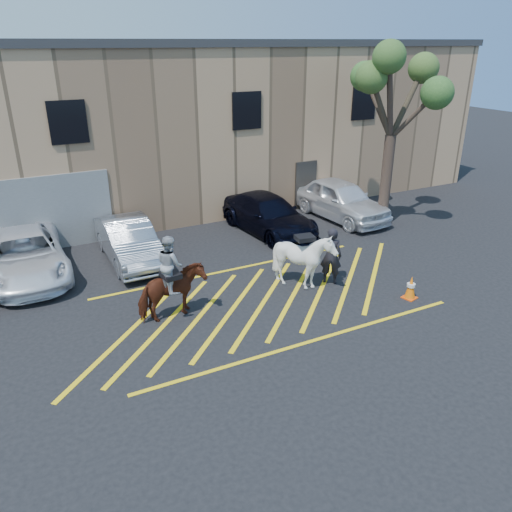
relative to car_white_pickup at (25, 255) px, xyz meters
name	(u,v)px	position (x,y,z in m)	size (l,w,h in m)	color
ground	(260,297)	(6.18, -4.90, -0.74)	(90.00, 90.00, 0.00)	black
car_white_pickup	(25,255)	(0.00, 0.00, 0.00)	(2.44, 5.29, 1.47)	white
car_silver_sedan	(129,241)	(3.35, -0.32, 0.01)	(1.57, 4.50, 1.48)	#8E939B
car_blue_suv	(268,214)	(9.12, 0.04, 0.00)	(2.07, 5.09, 1.48)	black
car_white_suv	(341,199)	(12.77, 0.13, 0.11)	(2.00, 4.98, 1.70)	white
handler	(331,256)	(8.66, -5.03, 0.21)	(0.69, 0.45, 1.88)	black
warehouse	(144,123)	(6.17, 7.09, 2.92)	(32.42, 10.20, 7.30)	tan
hatching_zone	(264,301)	(6.18, -5.20, -0.73)	(12.60, 5.12, 0.01)	yellow
mounted_bay	(171,286)	(3.43, -4.88, 0.26)	(1.97, 1.11, 2.47)	#572714
saddled_white	(304,260)	(7.73, -4.91, 0.21)	(1.75, 1.91, 1.88)	white
traffic_cone	(411,287)	(10.23, -7.04, -0.37)	(0.46, 0.46, 0.73)	#FF4B0A
tree	(396,85)	(13.76, -1.52, 4.96)	(3.99, 4.37, 7.31)	#47342B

